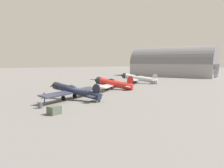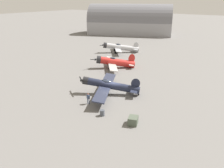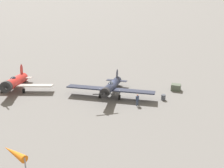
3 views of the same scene
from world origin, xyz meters
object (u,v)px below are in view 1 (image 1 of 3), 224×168
object	(u,v)px
airplane_mid_apron	(113,83)
fuel_drum	(40,105)
airplane_far_line	(139,78)
equipment_crate	(54,110)
ground_crew_mechanic	(44,96)
airplane_foreground	(74,91)

from	to	relation	value
airplane_mid_apron	fuel_drum	distance (m)	23.78
airplane_far_line	equipment_crate	distance (m)	42.35
ground_crew_mechanic	fuel_drum	distance (m)	4.57
airplane_foreground	equipment_crate	bearing A→B (deg)	115.30
airplane_foreground	airplane_mid_apron	size ratio (longest dim) A/B	1.19
airplane_mid_apron	equipment_crate	xyz separation A→B (m)	(-20.18, -16.61, -0.88)
airplane_far_line	ground_crew_mechanic	world-z (taller)	airplane_far_line
airplane_mid_apron	ground_crew_mechanic	distance (m)	20.21
airplane_far_line	equipment_crate	size ratio (longest dim) A/B	5.41
airplane_mid_apron	equipment_crate	bearing A→B (deg)	90.72
airplane_foreground	equipment_crate	xyz separation A→B (m)	(-6.62, -8.51, -1.04)
ground_crew_mechanic	fuel_drum	world-z (taller)	ground_crew_mechanic
airplane_far_line	airplane_mid_apron	bearing A→B (deg)	80.16
airplane_far_line	ground_crew_mechanic	bearing A→B (deg)	77.20
airplane_mid_apron	equipment_crate	distance (m)	26.15
airplane_foreground	airplane_mid_apron	xyz separation A→B (m)	(13.56, 8.11, -0.16)
ground_crew_mechanic	equipment_crate	xyz separation A→B (m)	(-1.56, -8.78, -0.52)
equipment_crate	fuel_drum	size ratio (longest dim) A/B	2.15
fuel_drum	equipment_crate	bearing A→B (deg)	-85.51
ground_crew_mechanic	fuel_drum	size ratio (longest dim) A/B	2.05
ground_crew_mechanic	equipment_crate	size ratio (longest dim) A/B	0.95
airplane_foreground	fuel_drum	distance (m)	8.05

